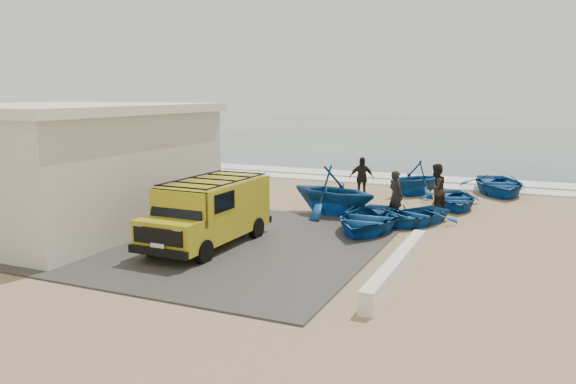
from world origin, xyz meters
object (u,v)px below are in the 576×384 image
(fisherman_front, at_px, (396,195))
(boat_near_right, at_px, (413,215))
(building, at_px, (60,165))
(parapet, at_px, (398,266))
(boat_far_left, at_px, (416,178))
(fisherman_middle, at_px, (436,189))
(boat_mid_left, at_px, (333,191))
(boat_mid_right, at_px, (453,199))
(fisherman_back, at_px, (361,178))
(boat_far_right, at_px, (498,184))
(boat_near_left, at_px, (368,219))
(van, at_px, (210,210))

(fisherman_front, bearing_deg, boat_near_right, -176.75)
(building, bearing_deg, parapet, -4.58)
(boat_far_left, distance_m, fisherman_middle, 4.08)
(boat_far_left, xyz_separation_m, fisherman_front, (0.31, -5.47, 0.12))
(building, height_order, boat_mid_left, building)
(fisherman_front, relative_size, fisherman_middle, 0.94)
(boat_mid_right, xyz_separation_m, boat_far_left, (-1.99, 2.23, 0.44))
(building, distance_m, parapet, 12.68)
(fisherman_middle, bearing_deg, fisherman_back, -87.90)
(boat_near_right, bearing_deg, boat_far_right, 98.99)
(boat_near_left, xyz_separation_m, boat_mid_right, (2.14, 5.30, -0.06))
(boat_near_left, bearing_deg, parapet, -65.28)
(boat_mid_left, bearing_deg, van, 176.24)
(building, bearing_deg, boat_mid_left, 32.36)
(fisherman_front, xyz_separation_m, fisherman_middle, (1.19, 1.68, 0.06))
(fisherman_back, bearing_deg, parapet, -91.82)
(boat_mid_left, bearing_deg, fisherman_middle, -48.38)
(parapet, xyz_separation_m, boat_far_left, (-1.90, 11.96, 0.53))
(boat_mid_left, xyz_separation_m, fisherman_front, (2.43, 0.11, -0.03))
(parapet, bearing_deg, building, 175.42)
(boat_mid_left, bearing_deg, boat_mid_right, -35.60)
(van, bearing_deg, boat_near_left, 45.38)
(boat_far_right, height_order, fisherman_middle, fisherman_middle)
(boat_mid_right, height_order, fisherman_back, fisherman_back)
(boat_near_right, bearing_deg, boat_mid_right, 102.06)
(fisherman_middle, bearing_deg, van, -6.31)
(van, distance_m, fisherman_front, 7.38)
(building, xyz_separation_m, boat_far_left, (10.60, 10.96, -1.36))
(van, xyz_separation_m, fisherman_middle, (5.61, 7.59, -0.13))
(building, distance_m, fisherman_front, 12.28)
(boat_mid_left, height_order, fisherman_middle, fisherman_middle)
(boat_near_right, distance_m, fisherman_middle, 2.33)
(boat_near_right, xyz_separation_m, boat_far_left, (-1.07, 5.99, 0.47))
(boat_near_left, xyz_separation_m, fisherman_front, (0.46, 2.07, 0.50))
(van, distance_m, fisherman_middle, 9.44)
(fisherman_front, bearing_deg, boat_far_right, -75.54)
(boat_far_right, xyz_separation_m, fisherman_middle, (-1.98, -5.75, 0.54))
(fisherman_middle, distance_m, fisherman_back, 4.04)
(boat_near_right, bearing_deg, boat_mid_left, -161.40)
(fisherman_front, distance_m, fisherman_back, 4.30)
(boat_mid_right, xyz_separation_m, boat_far_right, (1.49, 4.20, 0.09))
(building, height_order, fisherman_back, building)
(building, relative_size, boat_mid_right, 2.66)
(fisherman_front, bearing_deg, boat_near_left, 115.10)
(boat_far_right, distance_m, fisherman_front, 8.09)
(van, xyz_separation_m, fisherman_front, (4.42, 5.91, -0.19))
(boat_near_right, bearing_deg, fisherman_middle, 104.88)
(parapet, xyz_separation_m, fisherman_back, (-3.96, 10.07, 0.67))
(boat_mid_left, distance_m, boat_far_left, 5.97)
(boat_mid_left, height_order, boat_far_left, boat_mid_left)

